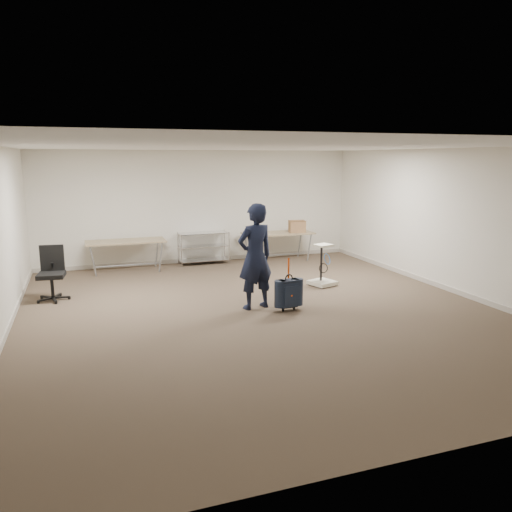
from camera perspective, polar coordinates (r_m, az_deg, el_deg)
name	(u,v)px	position (r m, az deg, el deg)	size (l,w,h in m)	color
ground	(261,311)	(8.69, 0.53, -6.36)	(9.00, 9.00, 0.00)	#49382C
room_shell	(237,289)	(9.93, -2.18, -3.81)	(8.00, 9.00, 9.00)	silver
folding_table_left	(126,243)	(11.94, -14.66, 1.46)	(1.80, 0.75, 0.73)	#99875D
folding_table_right	(278,235)	(12.80, 2.53, 2.46)	(1.80, 0.75, 0.73)	#99875D
wire_shelf	(204,246)	(12.51, -6.01, 1.10)	(1.22, 0.47, 0.80)	silver
person	(255,257)	(8.66, -0.09, -0.07)	(0.68, 0.44, 1.86)	black
suitcase	(289,293)	(8.66, 3.76, -4.25)	(0.36, 0.22, 0.93)	black
office_chair	(52,284)	(10.06, -22.24, -2.95)	(0.61, 0.61, 1.01)	black
equipment_cart	(323,275)	(10.46, 7.62, -2.12)	(0.59, 0.59, 0.87)	beige
cardboard_box	(297,226)	(12.88, 4.71, 3.40)	(0.40, 0.30, 0.30)	olive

